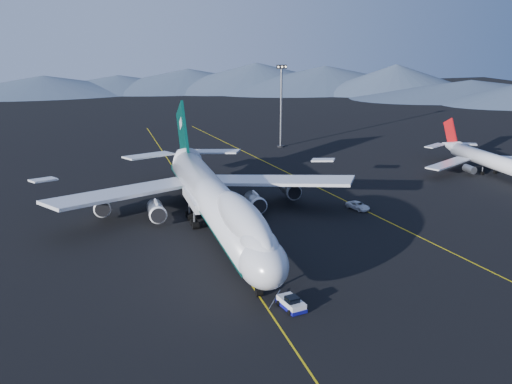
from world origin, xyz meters
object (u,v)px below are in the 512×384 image
object	(u,v)px
pushback_tug	(291,304)
floodlight_mast	(281,106)
service_van	(358,206)
second_jet	(491,161)
boeing_747	(215,200)

from	to	relation	value
pushback_tug	floodlight_mast	world-z (taller)	floodlight_mast
service_van	floodlight_mast	bearing A→B (deg)	68.13
second_jet	pushback_tug	bearing A→B (deg)	-137.55
floodlight_mast	second_jet	bearing A→B (deg)	-50.18
service_van	boeing_747	bearing A→B (deg)	170.41
boeing_747	floodlight_mast	bearing A→B (deg)	61.95
second_jet	service_van	world-z (taller)	second_jet
second_jet	service_van	xyz separation A→B (m)	(-43.39, -15.62, -2.72)
boeing_747	floodlight_mast	world-z (taller)	floodlight_mast
second_jet	service_van	size ratio (longest dim) A/B	7.61
pushback_tug	floodlight_mast	bearing A→B (deg)	61.30
pushback_tug	service_van	world-z (taller)	pushback_tug
service_van	floodlight_mast	size ratio (longest dim) A/B	0.22
boeing_747	service_van	world-z (taller)	boeing_747
floodlight_mast	service_van	bearing A→B (deg)	-94.64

